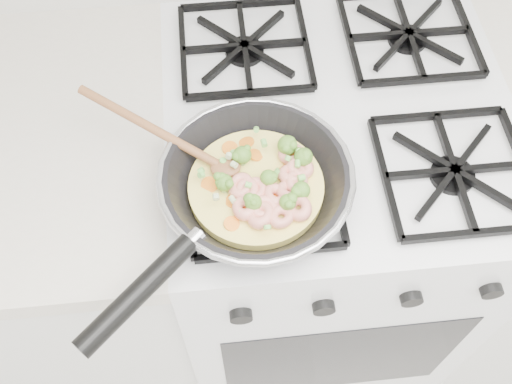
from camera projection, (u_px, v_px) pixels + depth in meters
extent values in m
cube|color=white|center=(317.00, 234.00, 1.39)|extent=(0.60, 0.60, 0.90)
cube|color=black|center=(340.00, 362.00, 1.24)|extent=(0.48, 0.00, 0.40)
cube|color=black|center=(342.00, 106.00, 1.00)|extent=(0.56, 0.56, 0.02)
torus|color=silver|center=(256.00, 175.00, 0.85)|extent=(0.29, 0.29, 0.01)
cylinder|color=black|center=(137.00, 294.00, 0.76)|extent=(0.16, 0.15, 0.03)
cylinder|color=#FFEC6E|center=(256.00, 187.00, 0.88)|extent=(0.20, 0.20, 0.02)
ellipsoid|color=brown|center=(226.00, 168.00, 0.87)|extent=(0.06, 0.05, 0.01)
cylinder|color=brown|center=(149.00, 126.00, 0.88)|extent=(0.20, 0.14, 0.06)
torus|color=#E49B87|center=(275.00, 195.00, 0.85)|extent=(0.05, 0.05, 0.02)
torus|color=#E49B87|center=(261.00, 215.00, 0.83)|extent=(0.06, 0.06, 0.03)
torus|color=#E49B87|center=(245.00, 208.00, 0.84)|extent=(0.05, 0.05, 0.02)
torus|color=#E49B87|center=(241.00, 186.00, 0.86)|extent=(0.06, 0.06, 0.02)
torus|color=#E49B87|center=(291.00, 192.00, 0.85)|extent=(0.06, 0.06, 0.02)
torus|color=#E49B87|center=(293.00, 175.00, 0.87)|extent=(0.05, 0.05, 0.02)
torus|color=#E49B87|center=(300.00, 169.00, 0.87)|extent=(0.05, 0.05, 0.02)
torus|color=#E49B87|center=(296.00, 182.00, 0.86)|extent=(0.05, 0.05, 0.03)
torus|color=#E49B87|center=(292.00, 154.00, 0.89)|extent=(0.05, 0.05, 0.03)
torus|color=#E49B87|center=(254.00, 190.00, 0.85)|extent=(0.06, 0.06, 0.02)
torus|color=#E49B87|center=(298.00, 208.00, 0.84)|extent=(0.06, 0.06, 0.03)
torus|color=#E49B87|center=(247.00, 190.00, 0.85)|extent=(0.05, 0.05, 0.02)
torus|color=#E49B87|center=(281.00, 216.00, 0.83)|extent=(0.06, 0.06, 0.02)
torus|color=#E49B87|center=(264.00, 208.00, 0.84)|extent=(0.05, 0.05, 0.02)
ellipsoid|color=#5E9330|center=(301.00, 190.00, 0.84)|extent=(0.03, 0.03, 0.03)
ellipsoid|color=#5E9330|center=(242.00, 155.00, 0.87)|extent=(0.04, 0.04, 0.03)
ellipsoid|color=#5E9330|center=(287.00, 145.00, 0.88)|extent=(0.04, 0.04, 0.03)
ellipsoid|color=#5E9330|center=(253.00, 202.00, 0.83)|extent=(0.03, 0.03, 0.02)
ellipsoid|color=#5E9330|center=(224.00, 183.00, 0.85)|extent=(0.03, 0.03, 0.03)
ellipsoid|color=#5E9330|center=(288.00, 202.00, 0.83)|extent=(0.03, 0.03, 0.02)
ellipsoid|color=#5E9330|center=(268.00, 178.00, 0.85)|extent=(0.03, 0.03, 0.02)
ellipsoid|color=#5E9330|center=(303.00, 157.00, 0.87)|extent=(0.04, 0.04, 0.03)
cylinder|color=orange|center=(230.00, 148.00, 0.90)|extent=(0.03, 0.03, 0.01)
cylinder|color=orange|center=(291.00, 194.00, 0.86)|extent=(0.03, 0.03, 0.01)
cylinder|color=orange|center=(270.00, 202.00, 0.85)|extent=(0.04, 0.04, 0.00)
cylinder|color=orange|center=(256.00, 155.00, 0.90)|extent=(0.03, 0.03, 0.01)
cylinder|color=orange|center=(251.00, 214.00, 0.84)|extent=(0.03, 0.03, 0.01)
cylinder|color=orange|center=(286.00, 205.00, 0.85)|extent=(0.04, 0.04, 0.01)
cylinder|color=orange|center=(209.00, 185.00, 0.87)|extent=(0.03, 0.03, 0.01)
cylinder|color=orange|center=(233.00, 200.00, 0.85)|extent=(0.03, 0.03, 0.01)
cylinder|color=orange|center=(285.00, 171.00, 0.88)|extent=(0.03, 0.03, 0.01)
cylinder|color=orange|center=(232.00, 224.00, 0.83)|extent=(0.03, 0.03, 0.00)
cylinder|color=orange|center=(247.00, 142.00, 0.91)|extent=(0.03, 0.03, 0.01)
cylinder|color=orange|center=(287.00, 195.00, 0.86)|extent=(0.03, 0.03, 0.00)
cylinder|color=orange|center=(244.00, 209.00, 0.85)|extent=(0.04, 0.04, 0.01)
cylinder|color=orange|center=(223.00, 179.00, 0.87)|extent=(0.04, 0.04, 0.01)
cylinder|color=orange|center=(300.00, 157.00, 0.89)|extent=(0.03, 0.03, 0.01)
cylinder|color=#73C54F|center=(223.00, 161.00, 0.87)|extent=(0.01, 0.01, 0.01)
cylinder|color=#73C54F|center=(242.00, 212.00, 0.83)|extent=(0.01, 0.01, 0.01)
cylinder|color=#73C54F|center=(256.00, 130.00, 0.89)|extent=(0.01, 0.01, 0.01)
cylinder|color=#73C54F|center=(201.00, 175.00, 0.85)|extent=(0.01, 0.01, 0.01)
cylinder|color=#73C54F|center=(288.00, 158.00, 0.87)|extent=(0.01, 0.01, 0.01)
cylinder|color=#BCD092|center=(216.00, 197.00, 0.83)|extent=(0.01, 0.01, 0.01)
cylinder|color=#73C54F|center=(298.00, 164.00, 0.86)|extent=(0.01, 0.01, 0.01)
cylinder|color=#73C54F|center=(201.00, 171.00, 0.85)|extent=(0.01, 0.01, 0.01)
cylinder|color=#BCD092|center=(233.00, 199.00, 0.84)|extent=(0.01, 0.01, 0.01)
cylinder|color=#73C54F|center=(278.00, 171.00, 0.87)|extent=(0.01, 0.01, 0.01)
cylinder|color=#73C54F|center=(248.00, 185.00, 0.85)|extent=(0.01, 0.01, 0.01)
cylinder|color=#BCD092|center=(229.00, 156.00, 0.87)|extent=(0.01, 0.01, 0.01)
cylinder|color=#73C54F|center=(264.00, 143.00, 0.88)|extent=(0.01, 0.01, 0.01)
cylinder|color=#73C54F|center=(299.00, 151.00, 0.87)|extent=(0.01, 0.01, 0.01)
cylinder|color=#73C54F|center=(267.00, 227.00, 0.81)|extent=(0.01, 0.01, 0.01)
cylinder|color=#73C54F|center=(234.00, 154.00, 0.88)|extent=(0.01, 0.01, 0.01)
cylinder|color=#BCD092|center=(234.00, 165.00, 0.86)|extent=(0.01, 0.01, 0.01)
cylinder|color=#73C54F|center=(301.00, 178.00, 0.85)|extent=(0.01, 0.01, 0.01)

